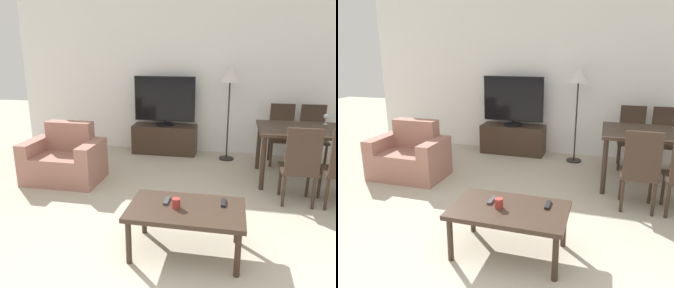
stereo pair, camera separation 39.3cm
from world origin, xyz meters
The scene contains 14 objects.
wall_back centered at (0.00, 3.90, 1.35)m, with size 6.85×0.06×2.70m.
armchair centered at (-1.77, 2.13, 0.28)m, with size 1.01×0.67×0.78m.
tv_stand centered at (-0.68, 3.64, 0.25)m, with size 1.10×0.40×0.50m.
tv centered at (-0.68, 3.63, 0.92)m, with size 1.04×0.32×0.83m.
coffee_table centered at (0.10, 0.75, 0.38)m, with size 1.00×0.60×0.43m.
dining_table centered at (1.46, 2.71, 0.66)m, with size 1.31×0.93×0.75m.
dining_chair_near centered at (1.23, 1.93, 0.50)m, with size 0.40×0.40×0.94m.
dining_chair_far centered at (1.69, 3.49, 0.50)m, with size 0.40×0.40×0.94m.
dining_chair_far_left centered at (1.23, 3.49, 0.50)m, with size 0.40×0.40×0.94m.
floor_lamp centered at (0.39, 3.48, 1.33)m, with size 0.37×0.37×1.52m.
remote_primary centered at (-0.08, 0.83, 0.44)m, with size 0.04×0.15×0.02m.
remote_secondary centered at (0.41, 0.89, 0.44)m, with size 0.04×0.15×0.02m.
cup_white_near centered at (0.02, 0.72, 0.48)m, with size 0.07×0.07×0.09m.
wine_glass_left centered at (1.73, 3.01, 0.85)m, with size 0.07×0.07×0.15m.
Camera 1 is at (0.44, -1.78, 1.72)m, focal length 35.00 mm.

